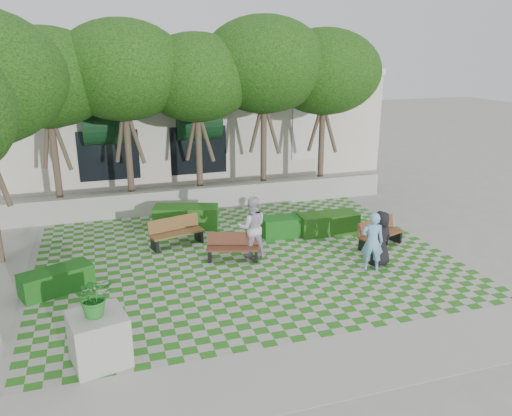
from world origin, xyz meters
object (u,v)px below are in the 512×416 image
object	(u,v)px
hedge_west	(57,281)
bench_west	(176,232)
hedge_midright	(290,226)
bench_mid	(233,247)
planter_front	(98,328)
person_dark	(380,239)
person_blue	(372,242)
person_white	(252,227)
bench_east	(379,234)
hedge_midleft	(186,217)
hedge_east	(328,223)

from	to	relation	value
hedge_west	bench_west	bearing A→B (deg)	33.56
hedge_midright	hedge_west	bearing A→B (deg)	-164.43
bench_mid	bench_west	distance (m)	2.21
planter_front	person_dark	world-z (taller)	planter_front
person_blue	person_dark	world-z (taller)	person_blue
hedge_west	planter_front	bearing A→B (deg)	-74.24
hedge_midright	person_dark	size ratio (longest dim) A/B	1.16
person_dark	person_white	xyz separation A→B (m)	(-3.33, 1.78, 0.11)
bench_east	bench_west	xyz separation A→B (m)	(-6.16, 2.06, 0.02)
bench_west	person_blue	xyz separation A→B (m)	(4.97, -3.59, 0.42)
bench_east	bench_mid	distance (m)	4.75
hedge_midleft	bench_west	bearing A→B (deg)	-110.79
hedge_midright	hedge_west	distance (m)	7.55
planter_front	person_blue	bearing A→B (deg)	16.84
hedge_west	person_blue	world-z (taller)	person_blue
hedge_west	person_white	size ratio (longest dim) A/B	0.96
bench_east	person_white	size ratio (longest dim) A/B	0.94
planter_front	person_white	world-z (taller)	planter_front
bench_east	person_dark	size ratio (longest dim) A/B	1.07
planter_front	person_blue	distance (m)	7.77
hedge_midright	hedge_midleft	bearing A→B (deg)	149.58
bench_mid	person_blue	world-z (taller)	person_blue
person_dark	person_white	distance (m)	3.78
planter_front	person_dark	xyz separation A→B (m)	(7.85, 2.49, 0.06)
bench_mid	bench_east	bearing A→B (deg)	13.01
bench_west	person_blue	bearing A→B (deg)	-51.69
bench_west	person_blue	world-z (taller)	person_blue
bench_mid	hedge_midright	size ratio (longest dim) A/B	0.86
hedge_east	hedge_midright	size ratio (longest dim) A/B	1.07
person_blue	hedge_east	bearing A→B (deg)	-70.05
hedge_midleft	person_white	world-z (taller)	person_white
person_blue	person_dark	bearing A→B (deg)	-126.73
bench_mid	hedge_midright	xyz separation A→B (m)	(2.39, 1.42, -0.06)
hedge_east	bench_mid	bearing A→B (deg)	-161.99
hedge_east	planter_front	size ratio (longest dim) A/B	1.09
person_blue	person_dark	size ratio (longest dim) A/B	1.05
hedge_west	person_blue	bearing A→B (deg)	-8.71
person_dark	bench_west	bearing A→B (deg)	-43.93
hedge_midleft	person_white	size ratio (longest dim) A/B	1.19
bench_west	person_blue	size ratio (longest dim) A/B	1.06
hedge_west	person_dark	distance (m)	8.92
hedge_midleft	bench_mid	bearing A→B (deg)	-76.16
bench_east	person_white	xyz separation A→B (m)	(-4.11, 0.49, 0.51)
hedge_midright	hedge_west	size ratio (longest dim) A/B	1.06
person_white	bench_mid	bearing A→B (deg)	19.16
bench_mid	bench_west	xyz separation A→B (m)	(-1.42, 1.69, 0.04)
bench_west	hedge_midright	world-z (taller)	bench_west
bench_mid	person_blue	xyz separation A→B (m)	(3.55, -1.90, 0.47)
person_white	hedge_east	bearing A→B (deg)	-152.20
bench_mid	person_blue	distance (m)	4.06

